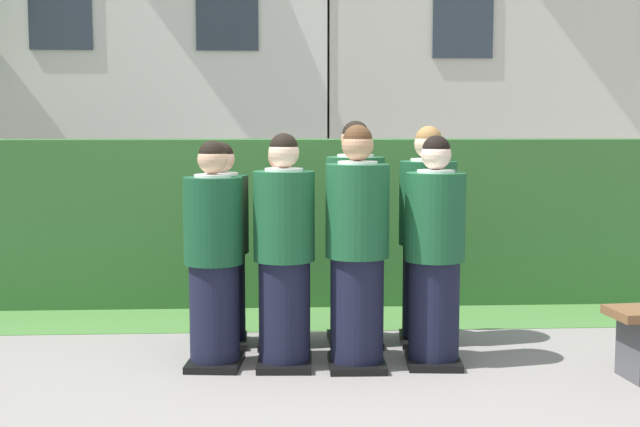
{
  "coord_description": "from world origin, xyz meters",
  "views": [
    {
      "loc": [
        -0.32,
        -5.74,
        1.69
      ],
      "look_at": [
        0.0,
        0.29,
        1.05
      ],
      "focal_mm": 46.87,
      "sensor_mm": 36.0,
      "label": 1
    }
  ],
  "objects_px": {
    "student_front_row_2": "(357,253)",
    "student_front_row_0": "(214,260)",
    "student_in_red_blazer": "(282,248)",
    "student_rear_row_3": "(427,241)",
    "student_rear_row_2": "(355,238)",
    "student_rear_row_0": "(222,249)",
    "student_front_row_3": "(435,257)",
    "student_front_row_1": "(284,257)"
  },
  "relations": [
    {
      "from": "student_rear_row_0",
      "to": "student_in_red_blazer",
      "type": "bearing_deg",
      "value": -4.41
    },
    {
      "from": "student_front_row_0",
      "to": "student_front_row_1",
      "type": "distance_m",
      "value": 0.49
    },
    {
      "from": "student_front_row_3",
      "to": "student_rear_row_0",
      "type": "xyz_separation_m",
      "value": [
        -1.52,
        0.61,
        -0.03
      ]
    },
    {
      "from": "student_front_row_1",
      "to": "student_rear_row_2",
      "type": "bearing_deg",
      "value": 47.51
    },
    {
      "from": "student_rear_row_2",
      "to": "student_front_row_2",
      "type": "bearing_deg",
      "value": -94.07
    },
    {
      "from": "student_front_row_0",
      "to": "student_front_row_1",
      "type": "xyz_separation_m",
      "value": [
        0.49,
        -0.03,
        0.02
      ]
    },
    {
      "from": "student_rear_row_0",
      "to": "student_rear_row_2",
      "type": "xyz_separation_m",
      "value": [
        1.02,
        -0.01,
        0.08
      ]
    },
    {
      "from": "student_front_row_2",
      "to": "student_rear_row_0",
      "type": "height_order",
      "value": "student_front_row_2"
    },
    {
      "from": "student_front_row_3",
      "to": "student_rear_row_3",
      "type": "xyz_separation_m",
      "value": [
        0.05,
        0.58,
        0.03
      ]
    },
    {
      "from": "student_front_row_1",
      "to": "student_front_row_3",
      "type": "height_order",
      "value": "student_front_row_1"
    },
    {
      "from": "student_front_row_2",
      "to": "student_rear_row_2",
      "type": "relative_size",
      "value": 0.98
    },
    {
      "from": "student_front_row_1",
      "to": "student_front_row_3",
      "type": "bearing_deg",
      "value": -0.16
    },
    {
      "from": "student_front_row_1",
      "to": "student_in_red_blazer",
      "type": "relative_size",
      "value": 1.04
    },
    {
      "from": "student_rear_row_2",
      "to": "student_front_row_0",
      "type": "bearing_deg",
      "value": -151.42
    },
    {
      "from": "student_rear_row_0",
      "to": "student_front_row_0",
      "type": "bearing_deg",
      "value": -92.26
    },
    {
      "from": "student_in_red_blazer",
      "to": "student_rear_row_0",
      "type": "bearing_deg",
      "value": 175.59
    },
    {
      "from": "student_in_red_blazer",
      "to": "student_rear_row_2",
      "type": "bearing_deg",
      "value": 2.87
    },
    {
      "from": "student_front_row_0",
      "to": "student_rear_row_0",
      "type": "relative_size",
      "value": 1.01
    },
    {
      "from": "student_front_row_2",
      "to": "student_front_row_3",
      "type": "relative_size",
      "value": 1.05
    },
    {
      "from": "student_front_row_0",
      "to": "student_rear_row_0",
      "type": "xyz_separation_m",
      "value": [
        0.02,
        0.57,
        -0.01
      ]
    },
    {
      "from": "student_front_row_2",
      "to": "student_front_row_0",
      "type": "bearing_deg",
      "value": 176.03
    },
    {
      "from": "student_front_row_1",
      "to": "student_rear_row_0",
      "type": "bearing_deg",
      "value": 127.56
    },
    {
      "from": "student_front_row_3",
      "to": "student_rear_row_2",
      "type": "relative_size",
      "value": 0.94
    },
    {
      "from": "student_front_row_3",
      "to": "student_rear_row_3",
      "type": "distance_m",
      "value": 0.58
    },
    {
      "from": "student_rear_row_0",
      "to": "student_front_row_2",
      "type": "bearing_deg",
      "value": -33.47
    },
    {
      "from": "student_rear_row_2",
      "to": "student_rear_row_0",
      "type": "bearing_deg",
      "value": 179.6
    },
    {
      "from": "student_front_row_3",
      "to": "student_in_red_blazer",
      "type": "relative_size",
      "value": 1.02
    },
    {
      "from": "student_rear_row_3",
      "to": "student_rear_row_2",
      "type": "bearing_deg",
      "value": 177.55
    },
    {
      "from": "student_front_row_2",
      "to": "student_front_row_3",
      "type": "bearing_deg",
      "value": 3.34
    },
    {
      "from": "student_rear_row_0",
      "to": "student_rear_row_2",
      "type": "bearing_deg",
      "value": -0.4
    },
    {
      "from": "student_in_red_blazer",
      "to": "student_rear_row_3",
      "type": "xyz_separation_m",
      "value": [
        1.12,
        0.0,
        0.05
      ]
    },
    {
      "from": "student_front_row_1",
      "to": "student_rear_row_2",
      "type": "height_order",
      "value": "student_rear_row_2"
    },
    {
      "from": "student_front_row_3",
      "to": "student_in_red_blazer",
      "type": "xyz_separation_m",
      "value": [
        -1.07,
        0.58,
        -0.02
      ]
    },
    {
      "from": "student_front_row_1",
      "to": "student_rear_row_3",
      "type": "relative_size",
      "value": 0.97
    },
    {
      "from": "student_rear_row_0",
      "to": "student_front_row_1",
      "type": "bearing_deg",
      "value": -52.44
    },
    {
      "from": "student_front_row_2",
      "to": "student_rear_row_3",
      "type": "relative_size",
      "value": 1.01
    },
    {
      "from": "student_front_row_0",
      "to": "student_rear_row_2",
      "type": "bearing_deg",
      "value": 28.58
    },
    {
      "from": "student_rear_row_2",
      "to": "student_rear_row_3",
      "type": "bearing_deg",
      "value": -2.45
    },
    {
      "from": "student_front_row_1",
      "to": "student_front_row_2",
      "type": "distance_m",
      "value": 0.51
    },
    {
      "from": "student_front_row_3",
      "to": "student_rear_row_0",
      "type": "bearing_deg",
      "value": 158.12
    },
    {
      "from": "student_front_row_2",
      "to": "student_in_red_blazer",
      "type": "xyz_separation_m",
      "value": [
        -0.52,
        0.61,
        -0.06
      ]
    },
    {
      "from": "student_front_row_0",
      "to": "student_in_red_blazer",
      "type": "height_order",
      "value": "student_front_row_0"
    }
  ]
}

